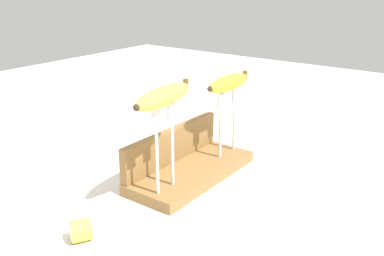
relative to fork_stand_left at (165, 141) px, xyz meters
name	(u,v)px	position (x,y,z in m)	size (l,w,h in m)	color
ground_plane	(192,177)	(0.12, 0.02, -0.14)	(3.00, 3.00, 0.00)	white
wooden_board	(192,172)	(0.12, 0.02, -0.13)	(0.35, 0.14, 0.03)	olive
board_backstop	(172,145)	(0.12, 0.08, -0.07)	(0.34, 0.02, 0.08)	olive
fork_stand_left	(165,141)	(0.00, 0.00, 0.00)	(0.08, 0.01, 0.19)	silver
fork_stand_right	(228,116)	(0.25, 0.00, -0.01)	(0.09, 0.01, 0.17)	silver
banana_raised_left	(164,96)	(0.00, 0.00, 0.10)	(0.19, 0.06, 0.04)	#DBD147
banana_raised_right	(229,83)	(0.25, 0.00, 0.07)	(0.16, 0.04, 0.04)	yellow
fork_fallen_far	(259,120)	(0.60, 0.09, -0.13)	(0.03, 0.16, 0.01)	silver
banana_chunk_near	(80,231)	(-0.21, 0.03, -0.12)	(0.05, 0.05, 0.04)	#DBD147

